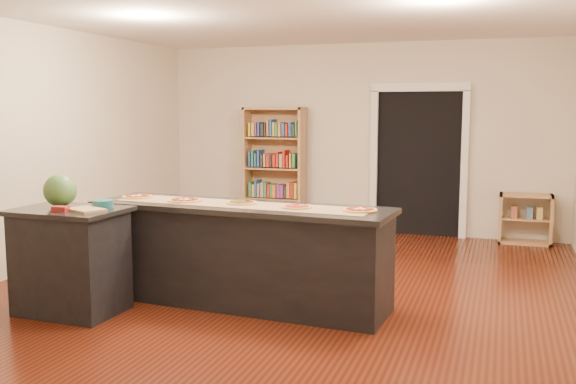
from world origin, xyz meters
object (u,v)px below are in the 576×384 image
(low_shelf, at_px, (525,219))
(waste_bin, at_px, (321,222))
(kitchen_island, at_px, (240,254))
(side_counter, at_px, (71,260))
(bookshelf, at_px, (274,168))
(watermelon, at_px, (60,190))

(low_shelf, height_order, waste_bin, low_shelf)
(kitchen_island, xyz_separation_m, waste_bin, (-0.22, 3.63, -0.31))
(side_counter, bearing_deg, waste_bin, 76.97)
(bookshelf, xyz_separation_m, watermelon, (-0.49, -4.40, 0.17))
(bookshelf, distance_m, watermelon, 4.43)
(side_counter, height_order, waste_bin, side_counter)
(side_counter, relative_size, watermelon, 3.26)
(side_counter, distance_m, bookshelf, 4.51)
(low_shelf, distance_m, waste_bin, 2.86)
(kitchen_island, bearing_deg, bookshelf, 109.02)
(bookshelf, bearing_deg, waste_bin, -8.56)
(waste_bin, relative_size, watermelon, 1.15)
(watermelon, bearing_deg, kitchen_island, 23.64)
(kitchen_island, height_order, low_shelf, kitchen_island)
(bookshelf, height_order, waste_bin, bookshelf)
(side_counter, xyz_separation_m, waste_bin, (1.13, 4.36, -0.31))
(watermelon, bearing_deg, bookshelf, 83.68)
(low_shelf, relative_size, watermelon, 2.34)
(kitchen_island, height_order, side_counter, side_counter)
(waste_bin, bearing_deg, bookshelf, 171.44)
(bookshelf, distance_m, low_shelf, 3.69)
(low_shelf, xyz_separation_m, waste_bin, (-2.86, -0.14, -0.18))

